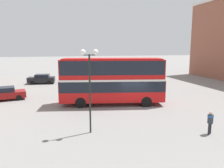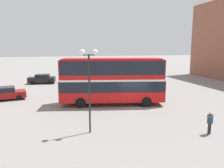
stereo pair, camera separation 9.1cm
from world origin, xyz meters
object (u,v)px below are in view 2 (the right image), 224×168
parked_car_kerb_far (6,93)px  street_lamp_twin_globe (89,70)px  double_decker_bus (112,78)px  pedestrian_foreground (210,120)px  parked_car_kerb_near (42,79)px  parked_car_side_street (81,84)px

parked_car_kerb_far → street_lamp_twin_globe: (7.62, -11.76, 3.64)m
double_decker_bus → pedestrian_foreground: (4.41, -9.29, -1.74)m
pedestrian_foreground → parked_car_kerb_far: bearing=13.9°
double_decker_bus → parked_car_kerb_far: size_ratio=2.48×
parked_car_kerb_near → parked_car_side_street: bearing=135.1°
parked_car_kerb_far → street_lamp_twin_globe: 14.48m
pedestrian_foreground → parked_car_kerb_far: size_ratio=0.37×
parked_car_kerb_near → parked_car_side_street: 8.69m
double_decker_bus → parked_car_kerb_near: size_ratio=2.47×
pedestrian_foreground → parked_car_kerb_far: 20.93m
pedestrian_foreground → parked_car_kerb_far: (-15.42, 14.14, -0.23)m
pedestrian_foreground → parked_car_kerb_near: size_ratio=0.37×
parked_car_side_street → parked_car_kerb_far: bearing=28.9°
double_decker_bus → parked_car_kerb_far: 12.19m
double_decker_bus → street_lamp_twin_globe: (-3.39, -6.92, 1.67)m
pedestrian_foreground → parked_car_kerb_near: pedestrian_foreground is taller
parked_car_kerb_far → street_lamp_twin_globe: size_ratio=0.76×
parked_car_side_street → pedestrian_foreground: bearing=115.6°
parked_car_kerb_near → parked_car_side_street: (5.45, -6.77, 0.01)m
double_decker_bus → parked_car_kerb_far: (-11.01, 4.85, -1.98)m
double_decker_bus → street_lamp_twin_globe: size_ratio=1.87×
parked_car_kerb_far → pedestrian_foreground: bearing=-53.3°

